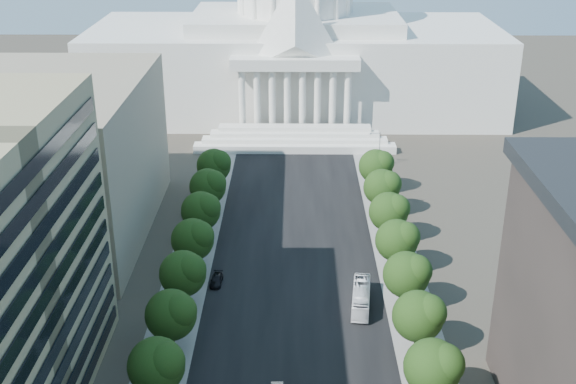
{
  "coord_description": "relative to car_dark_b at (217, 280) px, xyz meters",
  "views": [
    {
      "loc": [
        -0.07,
        -29.2,
        64.26
      ],
      "look_at": [
        -1.15,
        85.52,
        14.73
      ],
      "focal_mm": 45.0,
      "sensor_mm": 36.0,
      "label": 1
    }
  ],
  "objects": [
    {
      "name": "tree_r_i",
      "position": [
        31.84,
        28.48,
        5.77
      ],
      "size": [
        7.79,
        7.6,
        9.97
      ],
      "color": "#33261C",
      "rests_on": "ground"
    },
    {
      "name": "tree_r_f",
      "position": [
        31.84,
        -7.52,
        5.77
      ],
      "size": [
        7.79,
        7.6,
        9.97
      ],
      "color": "#33261C",
      "rests_on": "ground"
    },
    {
      "name": "tree_l_d",
      "position": [
        -4.16,
        -31.52,
        5.77
      ],
      "size": [
        7.79,
        7.6,
        9.97
      ],
      "color": "#33261C",
      "rests_on": "ground"
    },
    {
      "name": "road_asphalt",
      "position": [
        13.5,
        10.67,
        -0.69
      ],
      "size": [
        30.0,
        260.0,
        0.01
      ],
      "primitive_type": "cube",
      "color": "black",
      "rests_on": "ground"
    },
    {
      "name": "streetlight_c",
      "position": [
        33.4,
        -19.33,
        5.14
      ],
      "size": [
        2.61,
        0.44,
        9.0
      ],
      "color": "gray",
      "rests_on": "ground"
    },
    {
      "name": "tree_r_g",
      "position": [
        31.84,
        4.48,
        5.77
      ],
      "size": [
        7.79,
        7.6,
        9.97
      ],
      "color": "#33261C",
      "rests_on": "ground"
    },
    {
      "name": "sidewalk_right",
      "position": [
        32.5,
        10.67,
        -0.69
      ],
      "size": [
        8.0,
        260.0,
        0.02
      ],
      "primitive_type": "cube",
      "color": "gray",
      "rests_on": "ground"
    },
    {
      "name": "tree_r_e",
      "position": [
        31.84,
        -19.52,
        5.77
      ],
      "size": [
        7.79,
        7.6,
        9.97
      ],
      "color": "#33261C",
      "rests_on": "ground"
    },
    {
      "name": "tree_l_f",
      "position": [
        -4.16,
        -7.52,
        5.77
      ],
      "size": [
        7.79,
        7.6,
        9.97
      ],
      "color": "#33261C",
      "rests_on": "ground"
    },
    {
      "name": "tree_l_g",
      "position": [
        -4.16,
        4.48,
        5.77
      ],
      "size": [
        7.79,
        7.6,
        9.97
      ],
      "color": "#33261C",
      "rests_on": "ground"
    },
    {
      "name": "streetlight_e",
      "position": [
        33.4,
        30.67,
        5.14
      ],
      "size": [
        2.61,
        0.44,
        9.0
      ],
      "color": "gray",
      "rests_on": "ground"
    },
    {
      "name": "streetlight_f",
      "position": [
        33.4,
        55.67,
        5.14
      ],
      "size": [
        2.61,
        0.44,
        9.0
      ],
      "color": "gray",
      "rests_on": "ground"
    },
    {
      "name": "tree_r_j",
      "position": [
        31.84,
        40.48,
        5.77
      ],
      "size": [
        7.79,
        7.6,
        9.97
      ],
      "color": "#33261C",
      "rests_on": "ground"
    },
    {
      "name": "tree_l_i",
      "position": [
        -4.16,
        28.48,
        5.77
      ],
      "size": [
        7.79,
        7.6,
        9.97
      ],
      "color": "#33261C",
      "rests_on": "ground"
    },
    {
      "name": "tree_r_d",
      "position": [
        31.84,
        -31.52,
        5.77
      ],
      "size": [
        7.79,
        7.6,
        9.97
      ],
      "color": "#33261C",
      "rests_on": "ground"
    },
    {
      "name": "capitol",
      "position": [
        13.5,
        105.56,
        19.32
      ],
      "size": [
        120.0,
        56.0,
        73.0
      ],
      "color": "white",
      "rests_on": "ground"
    },
    {
      "name": "tree_l_h",
      "position": [
        -4.16,
        16.48,
        5.77
      ],
      "size": [
        7.79,
        7.6,
        9.97
      ],
      "color": "#33261C",
      "rests_on": "ground"
    },
    {
      "name": "city_bus",
      "position": [
        24.46,
        -6.89,
        0.94
      ],
      "size": [
        4.06,
        11.91,
        3.25
      ],
      "primitive_type": "imported",
      "rotation": [
        0.0,
        0.0,
        -0.12
      ],
      "color": "white",
      "rests_on": "ground"
    },
    {
      "name": "streetlight_d",
      "position": [
        33.4,
        5.67,
        5.14
      ],
      "size": [
        2.61,
        0.44,
        9.0
      ],
      "color": "gray",
      "rests_on": "ground"
    },
    {
      "name": "tree_l_e",
      "position": [
        -4.16,
        -19.52,
        5.77
      ],
      "size": [
        7.79,
        7.6,
        9.97
      ],
      "color": "#33261C",
      "rests_on": "ground"
    },
    {
      "name": "tree_l_j",
      "position": [
        -4.16,
        40.48,
        5.77
      ],
      "size": [
        7.79,
        7.6,
        9.97
      ],
      "color": "#33261C",
      "rests_on": "ground"
    },
    {
      "name": "office_block_left_far",
      "position": [
        -34.5,
        20.67,
        14.31
      ],
      "size": [
        38.0,
        52.0,
        30.0
      ],
      "primitive_type": "cube",
      "color": "gray",
      "rests_on": "ground"
    },
    {
      "name": "car_dark_b",
      "position": [
        0.0,
        0.0,
        0.0
      ],
      "size": [
        2.18,
        4.83,
        1.37
      ],
      "primitive_type": "imported",
      "rotation": [
        0.0,
        0.0,
        -0.05
      ],
      "color": "black",
      "rests_on": "ground"
    },
    {
      "name": "tree_r_h",
      "position": [
        31.84,
        16.48,
        5.77
      ],
      "size": [
        7.79,
        7.6,
        9.97
      ],
      "color": "#33261C",
      "rests_on": "ground"
    },
    {
      "name": "sidewalk_left",
      "position": [
        -5.5,
        10.67,
        -0.69
      ],
      "size": [
        8.0,
        260.0,
        0.02
      ],
      "primitive_type": "cube",
      "color": "gray",
      "rests_on": "ground"
    }
  ]
}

